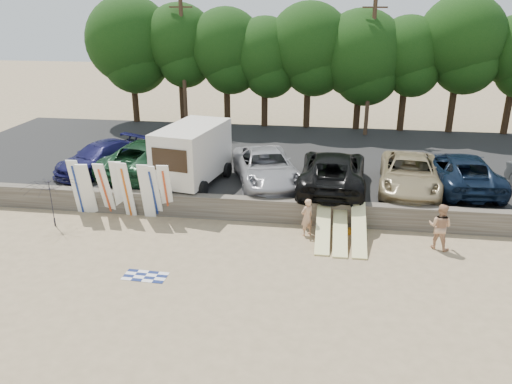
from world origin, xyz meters
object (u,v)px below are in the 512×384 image
Objects in this scene: car_2 at (266,167)px; cooler at (360,228)px; car_5 at (460,171)px; beachgoer_a at (307,217)px; box_trailer at (192,152)px; beachgoer_b at (440,227)px; car_0 at (101,157)px; beach_umbrella at (52,202)px; car_3 at (333,171)px; car_4 at (409,174)px; car_1 at (152,157)px.

car_2 reaches higher than cooler.
beachgoer_a is (-6.75, -4.62, -0.74)m from car_5.
box_trailer reaches higher than car_5.
car_0 is at bearing 8.88° from beachgoer_b.
beach_umbrella is (0.15, -5.09, -0.39)m from car_0.
beachgoer_b is (4.03, -4.10, -0.67)m from car_3.
car_2 is at bearing 1.31° from car_5.
box_trailer reaches higher than beach_umbrella.
beachgoer_b is (7.15, -4.38, -0.60)m from car_2.
car_4 is at bearing -177.96° from beachgoer_a.
beach_umbrella is at bearing 22.67° from car_3.
box_trailer is 2.62× the size of beachgoer_b.
beachgoer_a is 4.10× the size of cooler.
car_5 is at bearing 29.94° from cooler.
car_3 is at bearing 20.39° from beach_umbrella.
car_5 reaches higher than cooler.
car_3 is 3.60m from cooler.
beachgoer_a is 10.51m from beach_umbrella.
car_0 is at bearing 158.71° from car_2.
beach_umbrella is at bearing 173.91° from cooler.
beachgoer_a is (5.53, -3.40, -1.48)m from box_trailer.
car_3 is 3.49× the size of beachgoer_b.
box_trailer is 3.02× the size of beachgoer_a.
car_2 is 8.40m from beachgoer_b.
box_trailer is 0.93× the size of car_0.
cooler is at bearing -9.37° from box_trailer.
car_4 is 4.28m from cooler.
car_0 reaches higher than beachgoer_b.
car_4 reaches higher than beachgoer_b.
car_2 reaches higher than beachgoer_b.
cooler is at bearing 113.46° from car_3.
car_5 is at bearing -82.76° from beachgoer_b.
car_0 is 2.83× the size of beachgoer_b.
car_4 reaches higher than cooler.
car_2 is 6.58m from car_4.
car_1 is at bearing -2.86° from car_5.
car_4 is at bearing -172.91° from car_3.
beachgoer_b is at bearing 135.31° from beachgoer_a.
car_4 is 3.63× the size of beachgoer_a.
car_2 is 9.50m from beach_umbrella.
car_5 is (8.90, 0.67, 0.03)m from car_2.
car_4 is 2.42m from car_5.
car_2 is 3.13m from car_3.
car_1 is at bearing -69.77° from beachgoer_a.
car_3 is 4.02× the size of beachgoer_a.
car_0 is 0.89× the size of car_2.
car_4 is at bearing -56.16° from beachgoer_b.
cooler is at bearing -55.49° from car_2.
beach_umbrella is at bearing -156.72° from car_4.
car_2 is (8.49, -0.56, 0.06)m from car_0.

